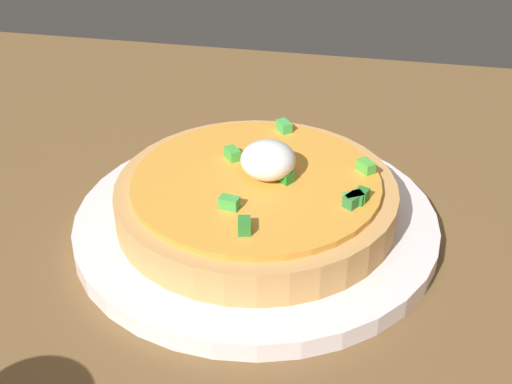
% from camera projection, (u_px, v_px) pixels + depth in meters
% --- Properties ---
extents(dining_table, '(1.23, 0.78, 0.03)m').
position_uv_depth(dining_table, '(142.00, 267.00, 0.52)').
color(dining_table, brown).
rests_on(dining_table, ground).
extents(plate, '(0.26, 0.26, 0.01)m').
position_uv_depth(plate, '(256.00, 223.00, 0.52)').
color(plate, white).
rests_on(plate, dining_table).
extents(pizza, '(0.20, 0.20, 0.06)m').
position_uv_depth(pizza, '(257.00, 197.00, 0.51)').
color(pizza, tan).
rests_on(pizza, plate).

